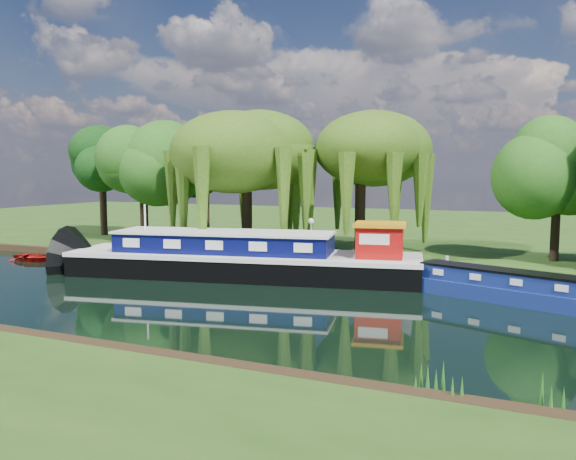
% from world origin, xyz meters
% --- Properties ---
extents(ground, '(120.00, 120.00, 0.00)m').
position_xyz_m(ground, '(0.00, 0.00, 0.00)').
color(ground, black).
extents(far_bank, '(120.00, 52.00, 0.45)m').
position_xyz_m(far_bank, '(0.00, 34.00, 0.23)').
color(far_bank, '#214011').
rests_on(far_bank, ground).
extents(dutch_barge, '(20.13, 8.11, 4.15)m').
position_xyz_m(dutch_barge, '(-1.60, 5.77, 1.03)').
color(dutch_barge, black).
rests_on(dutch_barge, ground).
extents(narrowboat, '(10.61, 5.13, 1.55)m').
position_xyz_m(narrowboat, '(11.83, 5.28, 0.55)').
color(narrowboat, navy).
rests_on(narrowboat, ground).
extents(red_dinghy, '(3.37, 2.52, 0.66)m').
position_xyz_m(red_dinghy, '(-17.11, 5.28, 0.00)').
color(red_dinghy, '#980D0B').
rests_on(red_dinghy, ground).
extents(willow_left, '(7.48, 7.48, 8.97)m').
position_xyz_m(willow_left, '(-4.54, 11.58, 6.96)').
color(willow_left, black).
rests_on(willow_left, far_bank).
extents(willow_right, '(7.06, 7.06, 8.60)m').
position_xyz_m(willow_right, '(2.48, 14.44, 6.73)').
color(willow_right, black).
rests_on(willow_right, far_bank).
extents(tree_far_left, '(5.53, 5.53, 8.92)m').
position_xyz_m(tree_far_left, '(-14.05, 12.92, 6.55)').
color(tree_far_left, black).
rests_on(tree_far_left, far_bank).
extents(tree_far_back, '(4.99, 4.99, 8.40)m').
position_xyz_m(tree_far_back, '(-20.84, 16.12, 6.31)').
color(tree_far_back, black).
rests_on(tree_far_back, far_bank).
extents(tree_far_mid, '(5.06, 5.06, 8.28)m').
position_xyz_m(tree_far_mid, '(-11.77, 18.09, 6.16)').
color(tree_far_mid, black).
rests_on(tree_far_mid, far_bank).
extents(tree_far_right, '(4.59, 4.59, 7.51)m').
position_xyz_m(tree_far_right, '(14.34, 15.82, 5.63)').
color(tree_far_right, black).
rests_on(tree_far_right, far_bank).
extents(lamppost, '(0.36, 0.36, 2.56)m').
position_xyz_m(lamppost, '(0.50, 10.50, 2.42)').
color(lamppost, silver).
rests_on(lamppost, far_bank).
extents(mooring_posts, '(19.16, 0.16, 1.00)m').
position_xyz_m(mooring_posts, '(-0.50, 8.40, 0.95)').
color(mooring_posts, silver).
rests_on(mooring_posts, far_bank).
extents(reeds_near, '(33.70, 1.50, 1.10)m').
position_xyz_m(reeds_near, '(6.87, -7.57, 0.55)').
color(reeds_near, '#1D5717').
rests_on(reeds_near, ground).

